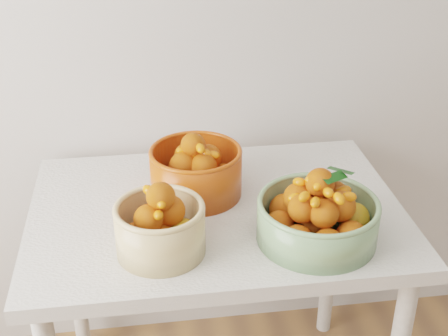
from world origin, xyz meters
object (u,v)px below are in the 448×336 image
Objects in this scene: bowl_cream at (160,227)px; bowl_green at (318,216)px; bowl_orange at (196,170)px; table at (216,237)px.

bowl_green is (0.38, -0.00, -0.00)m from bowl_cream.
table is at bearing -61.17° from bowl_orange.
bowl_cream reaches higher than table.
bowl_orange is (0.11, 0.26, 0.00)m from bowl_cream.
bowl_green is at bearing -0.32° from bowl_cream.
bowl_cream is 0.28m from bowl_orange.
bowl_green is at bearing -44.07° from bowl_orange.
bowl_orange is at bearing 66.85° from bowl_cream.
table is 0.19m from bowl_orange.
bowl_cream reaches higher than bowl_orange.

